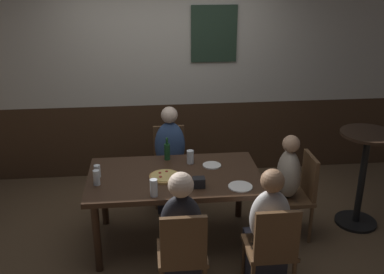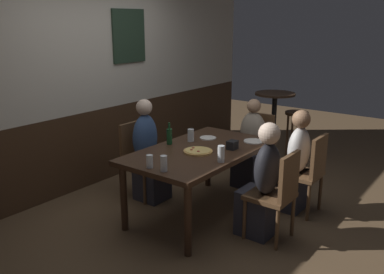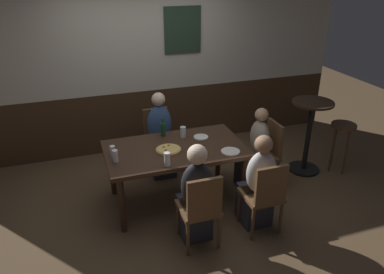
{
  "view_description": "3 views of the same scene",
  "coord_description": "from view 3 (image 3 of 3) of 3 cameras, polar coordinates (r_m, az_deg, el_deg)",
  "views": [
    {
      "loc": [
        -0.24,
        -3.89,
        2.65
      ],
      "look_at": [
        0.17,
        0.03,
        1.11
      ],
      "focal_mm": 42.19,
      "sensor_mm": 36.0,
      "label": 1
    },
    {
      "loc": [
        -3.36,
        -2.43,
        2.04
      ],
      "look_at": [
        -0.04,
        0.08,
        0.87
      ],
      "focal_mm": 39.12,
      "sensor_mm": 36.0,
      "label": 2
    },
    {
      "loc": [
        -1.08,
        -3.79,
        2.73
      ],
      "look_at": [
        0.19,
        -0.05,
        0.87
      ],
      "focal_mm": 34.67,
      "sensor_mm": 36.0,
      "label": 3
    }
  ],
  "objects": [
    {
      "name": "person_mid_near",
      "position": [
        3.94,
        0.54,
        -9.54
      ],
      "size": [
        0.34,
        0.37,
        1.14
      ],
      "color": "#2D2D38",
      "rests_on": "ground_plane"
    },
    {
      "name": "pint_glass_pale",
      "position": [
        4.15,
        -11.7,
        -3.03
      ],
      "size": [
        0.06,
        0.06,
        0.14
      ],
      "color": "silver",
      "rests_on": "dining_table"
    },
    {
      "name": "chair_right_near",
      "position": [
        4.08,
        11.15,
        -8.57
      ],
      "size": [
        0.4,
        0.4,
        0.88
      ],
      "color": "brown",
      "rests_on": "ground_plane"
    },
    {
      "name": "pizza",
      "position": [
        4.35,
        -3.64,
        -1.93
      ],
      "size": [
        0.3,
        0.3,
        0.03
      ],
      "color": "tan",
      "rests_on": "dining_table"
    },
    {
      "name": "person_right_near",
      "position": [
        4.2,
        10.05,
        -7.66
      ],
      "size": [
        0.34,
        0.37,
        1.13
      ],
      "color": "#2D2D38",
      "rests_on": "ground_plane"
    },
    {
      "name": "beer_bottle_green",
      "position": [
        4.69,
        -4.48,
        1.23
      ],
      "size": [
        0.06,
        0.06,
        0.24
      ],
      "color": "#194723",
      "rests_on": "dining_table"
    },
    {
      "name": "tumbler_short",
      "position": [
        4.0,
        -3.84,
        -3.6
      ],
      "size": [
        0.07,
        0.07,
        0.16
      ],
      "color": "silver",
      "rests_on": "dining_table"
    },
    {
      "name": "tumbler_water",
      "position": [
        4.65,
        -1.39,
        0.67
      ],
      "size": [
        0.07,
        0.07,
        0.14
      ],
      "color": "silver",
      "rests_on": "dining_table"
    },
    {
      "name": "beer_glass_tall",
      "position": [
        4.3,
        -12.12,
        -2.15
      ],
      "size": [
        0.06,
        0.06,
        0.12
      ],
      "color": "silver",
      "rests_on": "dining_table"
    },
    {
      "name": "dining_table",
      "position": [
        4.45,
        -2.56,
        -2.54
      ],
      "size": [
        1.66,
        0.96,
        0.74
      ],
      "color": "#382316",
      "rests_on": "ground_plane"
    },
    {
      "name": "plate_white_small",
      "position": [
        4.66,
        1.38,
        0.0
      ],
      "size": [
        0.18,
        0.18,
        0.01
      ],
      "primitive_type": "cylinder",
      "color": "white",
      "rests_on": "dining_table"
    },
    {
      "name": "wall_back",
      "position": [
        5.73,
        -7.4,
        10.56
      ],
      "size": [
        6.4,
        0.13,
        2.6
      ],
      "color": "#3D2819",
      "rests_on": "ground_plane"
    },
    {
      "name": "ground_plane",
      "position": [
        4.79,
        -2.41,
        -9.56
      ],
      "size": [
        12.0,
        12.0,
        0.0
      ],
      "primitive_type": "plane",
      "color": "brown"
    },
    {
      "name": "side_bar_table",
      "position": [
        5.39,
        17.54,
        0.89
      ],
      "size": [
        0.56,
        0.56,
        1.05
      ],
      "color": "black",
      "rests_on": "ground_plane"
    },
    {
      "name": "plate_white_large",
      "position": [
        4.33,
        5.94,
        -2.22
      ],
      "size": [
        0.22,
        0.22,
        0.01
      ],
      "primitive_type": "cylinder",
      "color": "white",
      "rests_on": "dining_table"
    },
    {
      "name": "chair_mid_far",
      "position": [
        5.3,
        -5.26,
        0.15
      ],
      "size": [
        0.4,
        0.4,
        0.88
      ],
      "color": "brown",
      "rests_on": "ground_plane"
    },
    {
      "name": "person_mid_far",
      "position": [
        5.16,
        -4.83,
        -0.57
      ],
      "size": [
        0.34,
        0.37,
        1.18
      ],
      "color": "#2D2D38",
      "rests_on": "ground_plane"
    },
    {
      "name": "person_head_east",
      "position": [
        4.91,
        9.66,
        -2.72
      ],
      "size": [
        0.37,
        0.34,
        1.1
      ],
      "color": "#2D2D38",
      "rests_on": "ground_plane"
    },
    {
      "name": "chair_mid_near",
      "position": [
        3.81,
        1.36,
        -10.69
      ],
      "size": [
        0.4,
        0.4,
        0.88
      ],
      "color": "brown",
      "rests_on": "ground_plane"
    },
    {
      "name": "chair_head_east",
      "position": [
        4.97,
        11.37,
        -2.03
      ],
      "size": [
        0.4,
        0.4,
        0.88
      ],
      "color": "brown",
      "rests_on": "ground_plane"
    },
    {
      "name": "condiment_caddy",
      "position": [
        4.22,
        1.07,
        -2.23
      ],
      "size": [
        0.11,
        0.09,
        0.09
      ],
      "primitive_type": "cube",
      "color": "black",
      "rests_on": "dining_table"
    },
    {
      "name": "bar_stool",
      "position": [
        5.58,
        22.11,
        0.39
      ],
      "size": [
        0.34,
        0.34,
        0.72
      ],
      "color": "#513521",
      "rests_on": "ground_plane"
    }
  ]
}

